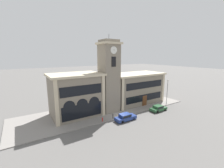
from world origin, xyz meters
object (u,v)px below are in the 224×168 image
at_px(parked_car_near, 125,117).
at_px(fire_hydrant, 103,119).
at_px(parked_car_mid, 158,108).
at_px(street_lamp, 167,89).
at_px(bollard, 113,116).

height_order(parked_car_near, fire_hydrant, parked_car_near).
xyz_separation_m(parked_car_near, parked_car_mid, (10.19, 0.00, -0.03)).
height_order(parked_car_near, street_lamp, street_lamp).
xyz_separation_m(parked_car_near, bollard, (-1.88, 1.96, -0.08)).
height_order(street_lamp, fire_hydrant, street_lamp).
height_order(parked_car_mid, bollard, parked_car_mid).
bearing_deg(fire_hydrant, street_lamp, 0.80).
xyz_separation_m(street_lamp, bollard, (-17.91, -0.21, -3.86)).
bearing_deg(parked_car_mid, street_lamp, 20.06).
xyz_separation_m(parked_car_near, street_lamp, (16.03, 2.17, 3.77)).
relative_size(parked_car_near, bollard, 4.40).
xyz_separation_m(street_lamp, fire_hydrant, (-20.50, -0.28, -3.96)).
relative_size(parked_car_mid, bollard, 4.17).
distance_m(parked_car_mid, street_lamp, 7.30).
relative_size(street_lamp, bollard, 6.43).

